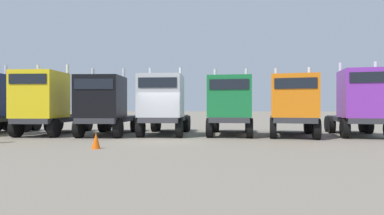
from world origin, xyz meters
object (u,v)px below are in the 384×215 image
semi_truck_green (230,105)px  semi_truck_orange (293,105)px  semi_truck_purple (361,103)px  traffic_cone_near (96,141)px  semi_truck_silver (163,104)px  semi_truck_yellow (46,103)px  semi_truck_black (105,106)px

semi_truck_green → semi_truck_orange: bearing=88.8°
semi_truck_orange → semi_truck_green: bearing=-85.3°
semi_truck_purple → traffic_cone_near: (-13.38, -5.48, -1.63)m
semi_truck_purple → traffic_cone_near: 14.55m
semi_truck_silver → semi_truck_yellow: bearing=-85.2°
semi_truck_silver → semi_truck_purple: semi_truck_purple is taller
semi_truck_purple → semi_truck_orange: bearing=-77.2°
semi_truck_orange → semi_truck_silver: bearing=-81.6°
semi_truck_black → semi_truck_silver: semi_truck_silver is taller
semi_truck_silver → traffic_cone_near: semi_truck_silver is taller
semi_truck_yellow → semi_truck_black: bearing=89.9°
semi_truck_yellow → traffic_cone_near: 7.67m
semi_truck_green → traffic_cone_near: 8.47m
semi_truck_black → semi_truck_orange: 10.93m
semi_truck_yellow → semi_truck_silver: 7.05m
semi_truck_black → semi_truck_purple: semi_truck_purple is taller
semi_truck_yellow → semi_truck_orange: semi_truck_yellow is taller
semi_truck_black → semi_truck_yellow: bearing=-90.8°
semi_truck_black → traffic_cone_near: 5.85m
semi_truck_yellow → semi_truck_black: size_ratio=0.96×
semi_truck_purple → semi_truck_black: bearing=-79.0°
semi_truck_yellow → semi_truck_green: (11.02, 0.31, -0.16)m
semi_truck_yellow → semi_truck_purple: bearing=90.6°
semi_truck_yellow → semi_truck_green: 11.03m
semi_truck_purple → traffic_cone_near: size_ratio=9.35×
semi_truck_green → semi_truck_purple: bearing=93.8°
semi_truck_silver → traffic_cone_near: 6.40m
semi_truck_black → semi_truck_green: size_ratio=1.01×
semi_truck_green → traffic_cone_near: bearing=-39.1°
semi_truck_green → semi_truck_purple: 7.43m
semi_truck_orange → traffic_cone_near: 11.02m
semi_truck_yellow → semi_truck_purple: semi_truck_purple is taller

